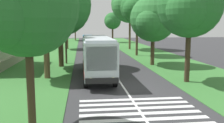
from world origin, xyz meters
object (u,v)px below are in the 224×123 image
at_px(trailing_car_0, 89,51).
at_px(roadside_tree_left_1, 59,6).
at_px(roadside_tree_left_2, 44,18).
at_px(roadside_tree_right_1, 188,7).
at_px(roadside_tree_right_3, 152,20).
at_px(utility_pole, 66,31).
at_px(trailing_car_1, 108,46).
at_px(roadside_tree_left_4, 24,8).
at_px(roadside_tree_right_0, 129,5).
at_px(roadside_tree_right_4, 136,8).
at_px(roadside_tree_left_0, 66,19).
at_px(roadside_tree_left_3, 74,20).
at_px(trailing_minibus_0, 87,39).
at_px(coach_bus, 97,54).
at_px(roadside_tree_right_2, 112,21).

height_order(trailing_car_0, roadside_tree_left_1, roadside_tree_left_1).
xyz_separation_m(roadside_tree_left_2, roadside_tree_right_1, (-3.10, -11.99, 0.85)).
height_order(roadside_tree_right_3, utility_pole, roadside_tree_right_3).
bearing_deg(utility_pole, roadside_tree_left_2, 171.51).
distance_m(trailing_car_1, roadside_tree_left_4, 40.84).
relative_size(roadside_tree_right_0, roadside_tree_right_4, 1.24).
relative_size(roadside_tree_left_0, roadside_tree_left_3, 0.88).
xyz_separation_m(trailing_minibus_0, roadside_tree_right_0, (-9.45, -8.01, 7.22)).
xyz_separation_m(trailing_car_1, roadside_tree_left_3, (31.58, 7.56, 5.93)).
bearing_deg(roadside_tree_right_1, roadside_tree_left_4, 127.66).
height_order(trailing_minibus_0, roadside_tree_right_3, roadside_tree_right_3).
height_order(roadside_tree_left_2, roadside_tree_right_1, roadside_tree_right_1).
relative_size(roadside_tree_left_2, utility_pole, 1.06).
bearing_deg(roadside_tree_right_1, roadside_tree_left_2, 75.50).
bearing_deg(trailing_minibus_0, roadside_tree_left_0, 148.30).
bearing_deg(coach_bus, roadside_tree_left_2, 88.45).
distance_m(coach_bus, roadside_tree_left_3, 60.03).
bearing_deg(roadside_tree_left_2, utility_pole, -8.49).
bearing_deg(roadside_tree_right_1, trailing_car_1, 6.32).
distance_m(roadside_tree_left_1, roadside_tree_left_2, 6.90).
height_order(trailing_minibus_0, utility_pole, utility_pole).
relative_size(trailing_minibus_0, roadside_tree_right_1, 0.66).
height_order(roadside_tree_left_0, roadside_tree_left_2, roadside_tree_left_0).
height_order(roadside_tree_left_1, roadside_tree_right_1, roadside_tree_left_1).
bearing_deg(roadside_tree_left_0, roadside_tree_left_4, -179.13).
xyz_separation_m(roadside_tree_left_0, roadside_tree_right_4, (-12.84, -11.67, 1.41)).
bearing_deg(roadside_tree_left_3, roadside_tree_left_2, 179.06).
xyz_separation_m(trailing_minibus_0, roadside_tree_right_3, (-29.77, -7.07, 3.88)).
xyz_separation_m(roadside_tree_right_1, utility_pole, (11.94, 10.67, -2.22)).
relative_size(trailing_car_0, trailing_car_1, 1.00).
relative_size(roadside_tree_left_0, roadside_tree_right_0, 0.71).
xyz_separation_m(coach_bus, roadside_tree_left_2, (0.13, 4.68, 3.29)).
height_order(trailing_minibus_0, roadside_tree_left_2, roadside_tree_left_2).
bearing_deg(roadside_tree_right_2, trailing_minibus_0, 148.99).
bearing_deg(roadside_tree_right_0, roadside_tree_left_2, 154.95).
xyz_separation_m(roadside_tree_left_4, roadside_tree_right_0, (38.70, -11.81, 3.20)).
height_order(trailing_car_0, roadside_tree_left_0, roadside_tree_left_0).
distance_m(trailing_car_0, trailing_minibus_0, 17.78).
bearing_deg(roadside_tree_right_0, roadside_tree_right_2, 1.99).
distance_m(trailing_car_1, roadside_tree_right_3, 22.16).
distance_m(trailing_car_0, roadside_tree_right_3, 14.78).
distance_m(roadside_tree_left_1, roadside_tree_left_4, 18.49).
bearing_deg(utility_pole, roadside_tree_right_1, -138.21).
bearing_deg(roadside_tree_right_3, roadside_tree_right_0, -2.65).
xyz_separation_m(roadside_tree_left_1, roadside_tree_right_1, (-9.80, -11.26, -0.66)).
bearing_deg(roadside_tree_left_2, roadside_tree_right_4, -35.81).
bearing_deg(roadside_tree_right_1, roadside_tree_right_2, 0.16).
distance_m(roadside_tree_left_4, roadside_tree_right_2, 61.23).
relative_size(roadside_tree_left_1, roadside_tree_right_0, 0.84).
distance_m(trailing_minibus_0, roadside_tree_right_3, 30.84).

